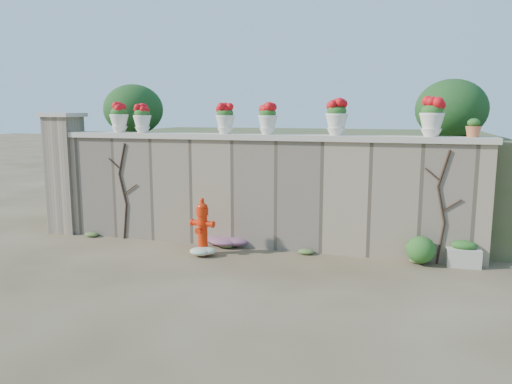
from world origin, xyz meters
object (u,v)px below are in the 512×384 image
(urn_pot_0, at_px, (119,118))
(terracotta_pot, at_px, (473,129))
(planter_box, at_px, (463,254))
(fire_hydrant, at_px, (202,226))

(urn_pot_0, xyz_separation_m, terracotta_pot, (6.48, 0.00, -0.15))
(urn_pot_0, bearing_deg, planter_box, -2.23)
(planter_box, distance_m, urn_pot_0, 6.80)
(terracotta_pot, bearing_deg, fire_hydrant, -169.74)
(urn_pot_0, bearing_deg, fire_hydrant, -21.11)
(fire_hydrant, relative_size, terracotta_pot, 3.47)
(planter_box, relative_size, urn_pot_0, 0.94)
(fire_hydrant, xyz_separation_m, terracotta_pot, (4.41, 0.80, 1.73))
(planter_box, bearing_deg, terracotta_pot, 75.93)
(fire_hydrant, distance_m, terracotta_pot, 4.81)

